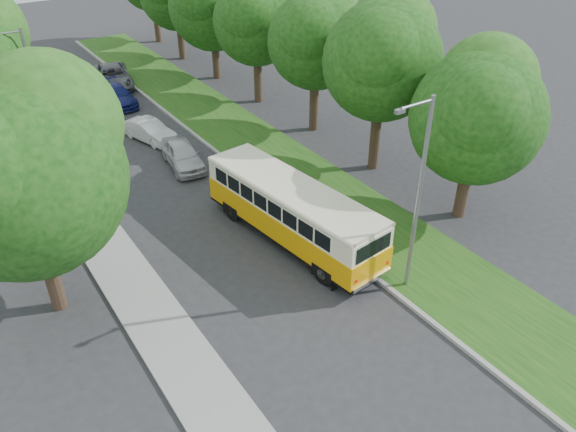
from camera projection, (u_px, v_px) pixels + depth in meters
ground at (282, 292)px, 22.17m from camera, size 120.00×120.00×0.00m
curb at (287, 208)px, 27.31m from camera, size 0.20×70.00×0.15m
grass_verge at (325, 194)px, 28.42m from camera, size 4.50×70.00×0.13m
sidewalk at (120, 267)px, 23.38m from camera, size 2.20×70.00×0.12m
treeline at (158, 29)px, 33.00m from camera, size 24.27×41.91×9.46m
lamppost_near at (417, 193)px, 20.03m from camera, size 1.71×0.16×8.00m
lamppost_far at (35, 95)px, 28.92m from camera, size 1.71×0.16×7.50m
warning_sign at (71, 166)px, 27.50m from camera, size 0.56×0.10×2.50m
vintage_bus at (292, 213)px, 24.41m from camera, size 3.54×9.69×2.81m
car_silver at (183, 155)px, 30.77m from camera, size 2.21×4.31×1.40m
car_white at (149, 131)px, 33.63m from camera, size 2.36×4.00×1.25m
car_blue at (117, 95)px, 38.54m from camera, size 1.86×4.49×1.30m
car_grey at (113, 76)px, 41.51m from camera, size 3.52×5.79×1.50m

